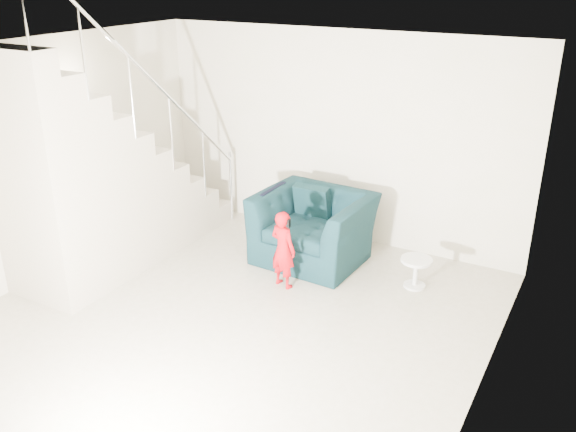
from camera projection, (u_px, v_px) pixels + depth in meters
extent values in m
plane|color=gray|center=(217.00, 331.00, 6.11)|extent=(5.50, 5.50, 0.00)
plane|color=silver|center=(202.00, 56.00, 5.08)|extent=(5.50, 5.50, 0.00)
plane|color=#BDB89A|center=(337.00, 137.00, 7.81)|extent=(5.00, 0.00, 5.00)
plane|color=#BDB89A|center=(26.00, 166.00, 6.72)|extent=(0.00, 5.50, 5.50)
plane|color=#BDB89A|center=(487.00, 268.00, 4.47)|extent=(0.00, 5.50, 5.50)
imported|color=black|center=(313.00, 228.00, 7.46)|extent=(1.35, 1.19, 0.84)
imported|color=#A4050E|center=(283.00, 249.00, 6.81)|extent=(0.38, 0.29, 0.91)
cylinder|color=silver|center=(417.00, 260.00, 6.83)|extent=(0.35, 0.35, 0.04)
cylinder|color=silver|center=(415.00, 274.00, 6.90)|extent=(0.05, 0.05, 0.32)
cylinder|color=silver|center=(414.00, 285.00, 6.96)|extent=(0.25, 0.25, 0.03)
cube|color=#ADA089|center=(198.00, 207.00, 8.86)|extent=(1.00, 0.30, 0.27)
cube|color=#ADA089|center=(184.00, 205.00, 8.56)|extent=(1.00, 0.30, 0.54)
cube|color=#ADA089|center=(170.00, 203.00, 8.27)|extent=(1.00, 0.30, 0.81)
cube|color=#ADA089|center=(154.00, 201.00, 7.98)|extent=(1.00, 0.30, 1.08)
cube|color=#ADA089|center=(138.00, 198.00, 7.68)|extent=(1.00, 0.30, 1.35)
cube|color=#ADA089|center=(120.00, 196.00, 7.39)|extent=(1.00, 0.30, 1.62)
cube|color=#ADA089|center=(100.00, 193.00, 7.09)|extent=(1.00, 0.30, 1.89)
cube|color=#ADA089|center=(79.00, 189.00, 6.80)|extent=(1.00, 0.30, 2.16)
cube|color=#ADA089|center=(56.00, 186.00, 6.51)|extent=(1.00, 0.30, 2.43)
cube|color=#ADA089|center=(30.00, 182.00, 6.21)|extent=(1.00, 0.30, 2.70)
cylinder|color=silver|center=(149.00, 77.00, 6.73)|extent=(0.04, 3.03, 2.73)
cylinder|color=silver|center=(231.00, 186.00, 8.61)|extent=(0.04, 0.04, 1.00)
cube|color=black|center=(312.00, 202.00, 7.60)|extent=(0.46, 0.22, 0.45)
cube|color=black|center=(273.00, 212.00, 7.64)|extent=(0.06, 0.57, 0.64)
cube|color=black|center=(289.00, 224.00, 6.64)|extent=(0.02, 0.05, 0.10)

